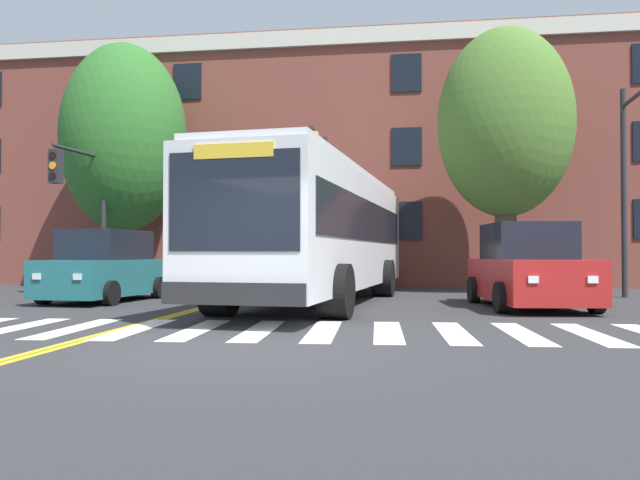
{
  "coord_description": "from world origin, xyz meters",
  "views": [
    {
      "loc": [
        2.23,
        -7.93,
        1.26
      ],
      "look_at": [
        0.2,
        6.59,
        1.56
      ],
      "focal_mm": 35.0,
      "sensor_mm": 36.0,
      "label": 1
    }
  ],
  "objects_px": {
    "car_red_far_lane": "(528,270)",
    "traffic_light_overhead": "(320,181)",
    "traffic_light_far_corner": "(83,191)",
    "street_tree_curbside_large": "(505,124)",
    "car_tan_behind_bus": "(358,265)",
    "street_tree_curbside_small": "(124,139)",
    "car_teal_near_lane": "(105,268)",
    "city_bus": "(321,231)"
  },
  "relations": [
    {
      "from": "car_red_far_lane",
      "to": "traffic_light_overhead",
      "type": "bearing_deg",
      "value": 144.88
    },
    {
      "from": "traffic_light_far_corner",
      "to": "street_tree_curbside_large",
      "type": "distance_m",
      "value": 13.35
    },
    {
      "from": "car_tan_behind_bus",
      "to": "street_tree_curbside_small",
      "type": "xyz_separation_m",
      "value": [
        -8.1,
        -3.18,
        4.52
      ]
    },
    {
      "from": "car_teal_near_lane",
      "to": "street_tree_curbside_large",
      "type": "xyz_separation_m",
      "value": [
        10.81,
        4.6,
        4.42
      ]
    },
    {
      "from": "street_tree_curbside_large",
      "to": "traffic_light_overhead",
      "type": "bearing_deg",
      "value": -167.09
    },
    {
      "from": "car_teal_near_lane",
      "to": "street_tree_curbside_large",
      "type": "distance_m",
      "value": 12.55
    },
    {
      "from": "car_red_far_lane",
      "to": "traffic_light_far_corner",
      "type": "height_order",
      "value": "traffic_light_far_corner"
    },
    {
      "from": "car_teal_near_lane",
      "to": "traffic_light_overhead",
      "type": "xyz_separation_m",
      "value": [
        5.18,
        3.31,
        2.57
      ]
    },
    {
      "from": "city_bus",
      "to": "street_tree_curbside_small",
      "type": "xyz_separation_m",
      "value": [
        -7.83,
        5.41,
        3.51
      ]
    },
    {
      "from": "car_red_far_lane",
      "to": "street_tree_curbside_small",
      "type": "relative_size",
      "value": 0.52
    },
    {
      "from": "city_bus",
      "to": "traffic_light_overhead",
      "type": "distance_m",
      "value": 3.52
    },
    {
      "from": "car_tan_behind_bus",
      "to": "traffic_light_far_corner",
      "type": "distance_m",
      "value": 10.33
    },
    {
      "from": "car_red_far_lane",
      "to": "street_tree_curbside_large",
      "type": "xyz_separation_m",
      "value": [
        0.27,
        5.05,
        4.4
      ]
    },
    {
      "from": "city_bus",
      "to": "street_tree_curbside_small",
      "type": "bearing_deg",
      "value": 145.39
    },
    {
      "from": "car_teal_near_lane",
      "to": "street_tree_curbside_small",
      "type": "distance_m",
      "value": 7.51
    },
    {
      "from": "car_red_far_lane",
      "to": "traffic_light_far_corner",
      "type": "relative_size",
      "value": 0.96
    },
    {
      "from": "car_tan_behind_bus",
      "to": "street_tree_curbside_small",
      "type": "height_order",
      "value": "street_tree_curbside_small"
    },
    {
      "from": "street_tree_curbside_small",
      "to": "traffic_light_overhead",
      "type": "bearing_deg",
      "value": -17.4
    },
    {
      "from": "traffic_light_far_corner",
      "to": "traffic_light_overhead",
      "type": "xyz_separation_m",
      "value": [
        7.46,
        0.32,
        0.24
      ]
    },
    {
      "from": "city_bus",
      "to": "car_red_far_lane",
      "type": "bearing_deg",
      "value": -7.8
    },
    {
      "from": "traffic_light_overhead",
      "to": "street_tree_curbside_large",
      "type": "height_order",
      "value": "street_tree_curbside_large"
    },
    {
      "from": "city_bus",
      "to": "traffic_light_overhead",
      "type": "bearing_deg",
      "value": 98.44
    },
    {
      "from": "car_teal_near_lane",
      "to": "car_tan_behind_bus",
      "type": "xyz_separation_m",
      "value": [
        5.91,
        8.81,
        -0.05
      ]
    },
    {
      "from": "city_bus",
      "to": "car_tan_behind_bus",
      "type": "xyz_separation_m",
      "value": [
        0.27,
        8.59,
        -1.01
      ]
    },
    {
      "from": "traffic_light_overhead",
      "to": "city_bus",
      "type": "bearing_deg",
      "value": -81.56
    },
    {
      "from": "street_tree_curbside_small",
      "to": "traffic_light_far_corner",
      "type": "bearing_deg",
      "value": -91.96
    },
    {
      "from": "city_bus",
      "to": "street_tree_curbside_small",
      "type": "relative_size",
      "value": 1.38
    },
    {
      "from": "city_bus",
      "to": "traffic_light_far_corner",
      "type": "distance_m",
      "value": 8.51
    },
    {
      "from": "car_red_far_lane",
      "to": "traffic_light_overhead",
      "type": "height_order",
      "value": "traffic_light_overhead"
    },
    {
      "from": "street_tree_curbside_large",
      "to": "street_tree_curbside_small",
      "type": "bearing_deg",
      "value": 175.5
    },
    {
      "from": "car_red_far_lane",
      "to": "street_tree_curbside_small",
      "type": "xyz_separation_m",
      "value": [
        -12.73,
        6.08,
        4.44
      ]
    },
    {
      "from": "traffic_light_far_corner",
      "to": "street_tree_curbside_small",
      "type": "relative_size",
      "value": 0.54
    },
    {
      "from": "city_bus",
      "to": "car_teal_near_lane",
      "type": "bearing_deg",
      "value": -177.77
    },
    {
      "from": "street_tree_curbside_large",
      "to": "street_tree_curbside_small",
      "type": "height_order",
      "value": "street_tree_curbside_small"
    },
    {
      "from": "car_teal_near_lane",
      "to": "street_tree_curbside_small",
      "type": "height_order",
      "value": "street_tree_curbside_small"
    },
    {
      "from": "street_tree_curbside_large",
      "to": "traffic_light_far_corner",
      "type": "bearing_deg",
      "value": -173.0
    },
    {
      "from": "car_tan_behind_bus",
      "to": "street_tree_curbside_large",
      "type": "height_order",
      "value": "street_tree_curbside_large"
    },
    {
      "from": "car_teal_near_lane",
      "to": "street_tree_curbside_large",
      "type": "height_order",
      "value": "street_tree_curbside_large"
    },
    {
      "from": "car_red_far_lane",
      "to": "traffic_light_far_corner",
      "type": "xyz_separation_m",
      "value": [
        -12.82,
        3.45,
        2.31
      ]
    },
    {
      "from": "car_red_far_lane",
      "to": "car_tan_behind_bus",
      "type": "height_order",
      "value": "car_red_far_lane"
    },
    {
      "from": "traffic_light_far_corner",
      "to": "car_red_far_lane",
      "type": "bearing_deg",
      "value": -15.05
    },
    {
      "from": "traffic_light_far_corner",
      "to": "street_tree_curbside_large",
      "type": "xyz_separation_m",
      "value": [
        13.09,
        1.61,
        2.08
      ]
    }
  ]
}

